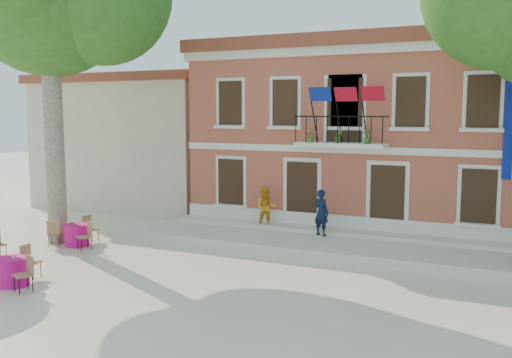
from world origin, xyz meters
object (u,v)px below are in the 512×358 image
at_px(pedestrian_orange, 266,208).
at_px(cafe_table_3, 77,234).
at_px(pedestrian_navy, 321,212).
at_px(cafe_table_1, 13,270).

xyz_separation_m(pedestrian_orange, cafe_table_3, (-5.36, -4.21, -0.66)).
bearing_deg(pedestrian_navy, pedestrian_orange, 12.45).
relative_size(pedestrian_navy, cafe_table_3, 0.88).
bearing_deg(cafe_table_3, pedestrian_orange, 38.14).
bearing_deg(cafe_table_1, cafe_table_3, 111.27).
xyz_separation_m(pedestrian_orange, cafe_table_1, (-3.69, -8.50, -0.66)).
bearing_deg(cafe_table_3, cafe_table_1, -68.73).
bearing_deg(pedestrian_navy, cafe_table_3, 47.45).
relative_size(pedestrian_orange, cafe_table_1, 0.85).
relative_size(cafe_table_1, cafe_table_3, 0.99).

